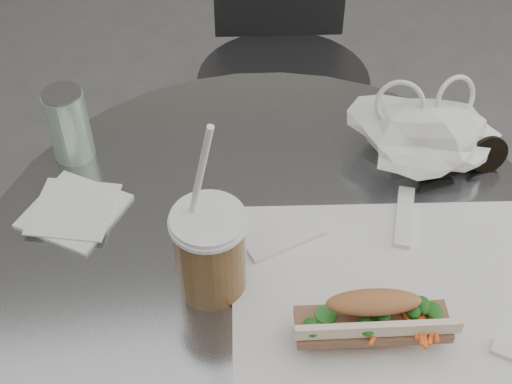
{
  "coord_description": "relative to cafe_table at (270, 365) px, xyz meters",
  "views": [
    {
      "loc": [
        -0.1,
        -0.37,
        1.43
      ],
      "look_at": [
        -0.01,
        0.26,
        0.79
      ],
      "focal_mm": 50.0,
      "sensor_mm": 36.0,
      "label": 1
    }
  ],
  "objects": [
    {
      "name": "cafe_table",
      "position": [
        0.0,
        0.0,
        0.0
      ],
      "size": [
        0.76,
        0.76,
        0.74
      ],
      "color": "slate",
      "rests_on": "ground"
    },
    {
      "name": "chair_far",
      "position": [
        0.15,
        0.76,
        -0.13
      ],
      "size": [
        0.39,
        0.41,
        0.74
      ],
      "rotation": [
        0.0,
        0.0,
        3.04
      ],
      "color": "#2D2D2F",
      "rests_on": "ground"
    },
    {
      "name": "sandwich_paper",
      "position": [
        0.12,
        -0.12,
        0.28
      ],
      "size": [
        0.42,
        0.4,
        0.0
      ],
      "primitive_type": "cube",
      "rotation": [
        0.0,
        0.0,
        -0.11
      ],
      "color": "white",
      "rests_on": "cafe_table"
    },
    {
      "name": "banh_mi",
      "position": [
        0.09,
        -0.14,
        0.31
      ],
      "size": [
        0.22,
        0.1,
        0.07
      ],
      "rotation": [
        0.0,
        0.0,
        -0.09
      ],
      "color": "#AE6E42",
      "rests_on": "sandwich_paper"
    },
    {
      "name": "iced_coffee",
      "position": [
        -0.08,
        -0.04,
        0.34
      ],
      "size": [
        0.09,
        0.09,
        0.26
      ],
      "color": "olive",
      "rests_on": "cafe_table"
    },
    {
      "name": "sunglasses",
      "position": [
        0.28,
        0.11,
        0.3
      ],
      "size": [
        0.12,
        0.03,
        0.06
      ],
      "rotation": [
        0.0,
        0.0,
        0.06
      ],
      "color": "black",
      "rests_on": "cafe_table"
    },
    {
      "name": "plastic_bag",
      "position": [
        0.23,
        0.13,
        0.32
      ],
      "size": [
        0.19,
        0.15,
        0.09
      ],
      "primitive_type": null,
      "rotation": [
        0.0,
        0.0,
        0.01
      ],
      "color": "white",
      "rests_on": "cafe_table"
    },
    {
      "name": "napkin_stack",
      "position": [
        -0.25,
        0.1,
        0.28
      ],
      "size": [
        0.16,
        0.16,
        0.01
      ],
      "color": "white",
      "rests_on": "cafe_table"
    },
    {
      "name": "drink_can",
      "position": [
        -0.25,
        0.22,
        0.33
      ],
      "size": [
        0.06,
        0.06,
        0.11
      ],
      "color": "#60A567",
      "rests_on": "cafe_table"
    }
  ]
}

